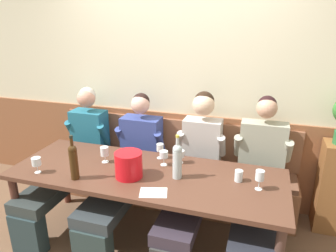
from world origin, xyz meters
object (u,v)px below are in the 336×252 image
object	(u,v)px
person_right_seat	(259,184)
wine_bottle_amber_mid	(74,161)
wine_glass_center_front	(164,155)
wine_glass_near_bucket	(36,162)
person_center_right_seat	(194,169)
wine_glass_center_rear	(105,152)
person_center_left_seat	(129,164)
wall_bench	(170,180)
ice_bucket	(128,165)
wine_glass_by_bottle	(260,176)
wine_glass_right_end	(160,148)
person_left_seat	(73,155)
water_tumbler_center	(239,176)
dining_table	(146,180)
wine_glass_mid_right	(180,154)
wine_bottle_clear_water	(177,160)

from	to	relation	value
person_right_seat	wine_bottle_amber_mid	xyz separation A→B (m)	(-1.48, -0.60, 0.29)
wine_bottle_amber_mid	wine_glass_center_front	xyz separation A→B (m)	(0.63, 0.46, -0.07)
wine_glass_near_bucket	wine_glass_center_front	size ratio (longest dim) A/B	1.02
person_center_right_seat	wine_glass_center_rear	world-z (taller)	person_center_right_seat
person_right_seat	person_center_left_seat	bearing A→B (deg)	179.29
wall_bench	wine_glass_center_rear	world-z (taller)	wall_bench
ice_bucket	wine_glass_by_bottle	bearing A→B (deg)	6.32
person_center_right_seat	person_right_seat	size ratio (longest dim) A/B	1.00
ice_bucket	wine_bottle_amber_mid	xyz separation A→B (m)	(-0.41, -0.16, 0.06)
wall_bench	wine_glass_right_end	xyz separation A→B (m)	(0.03, -0.41, 0.56)
person_left_seat	wine_glass_near_bucket	bearing A→B (deg)	-83.21
wine_glass_by_bottle	water_tumbler_center	world-z (taller)	wine_glass_by_bottle
dining_table	wine_glass_near_bucket	distance (m)	0.96
wall_bench	wine_glass_by_bottle	xyz separation A→B (m)	(0.95, -0.71, 0.57)
wine_glass_by_bottle	wine_glass_mid_right	size ratio (longest dim) A/B	1.31
wine_bottle_clear_water	wine_bottle_amber_mid	distance (m)	0.85
dining_table	ice_bucket	bearing A→B (deg)	-133.26
wine_glass_center_rear	wine_glass_center_front	size ratio (longest dim) A/B	1.10
person_center_left_seat	ice_bucket	xyz separation A→B (m)	(0.21, -0.45, 0.24)
ice_bucket	wine_bottle_clear_water	size ratio (longest dim) A/B	0.60
wine_glass_right_end	wine_glass_mid_right	size ratio (longest dim) A/B	1.17
person_left_seat	wine_glass_right_end	xyz separation A→B (m)	(1.00, -0.03, 0.22)
wine_glass_mid_right	water_tumbler_center	distance (m)	0.58
wine_glass_by_bottle	wine_glass_mid_right	bearing A→B (deg)	159.38
wine_glass_mid_right	wine_bottle_amber_mid	bearing A→B (deg)	-144.16
wine_bottle_clear_water	person_left_seat	bearing A→B (deg)	164.45
person_center_left_seat	wine_glass_by_bottle	distance (m)	1.33
wine_glass_near_bucket	water_tumbler_center	distance (m)	1.72
wine_glass_near_bucket	person_left_seat	bearing A→B (deg)	96.79
wall_bench	wine_glass_near_bucket	bearing A→B (deg)	-131.89
person_left_seat	ice_bucket	bearing A→B (deg)	-27.87
wine_glass_right_end	water_tumbler_center	distance (m)	0.79
wine_glass_mid_right	person_right_seat	bearing A→B (deg)	3.91
person_right_seat	wine_glass_center_front	bearing A→B (deg)	-170.78
dining_table	wine_glass_right_end	xyz separation A→B (m)	(0.03, 0.31, 0.18)
wine_glass_near_bucket	wine_glass_right_end	xyz separation A→B (m)	(0.92, 0.59, 0.00)
wine_glass_by_bottle	wine_bottle_clear_water	bearing A→B (deg)	-179.09
wine_bottle_amber_mid	wine_glass_by_bottle	world-z (taller)	wine_bottle_amber_mid
wine_bottle_amber_mid	water_tumbler_center	world-z (taller)	wine_bottle_amber_mid
person_left_seat	wine_glass_center_front	distance (m)	1.11
water_tumbler_center	wall_bench	bearing A→B (deg)	141.31
wine_bottle_amber_mid	wine_glass_near_bucket	bearing A→B (deg)	-179.22
person_right_seat	wine_glass_near_bucket	bearing A→B (deg)	-161.96
person_center_right_seat	wine_glass_near_bucket	xyz separation A→B (m)	(-1.25, -0.64, 0.19)
person_right_seat	ice_bucket	distance (m)	1.17
person_center_right_seat	wine_glass_right_end	xyz separation A→B (m)	(-0.33, -0.04, 0.19)
dining_table	wine_glass_right_end	size ratio (longest dim) A/B	16.33
wine_glass_right_end	wine_glass_center_rear	size ratio (longest dim) A/B	0.97
ice_bucket	wine_glass_center_front	world-z (taller)	ice_bucket
ice_bucket	wine_bottle_clear_water	bearing A→B (deg)	15.12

